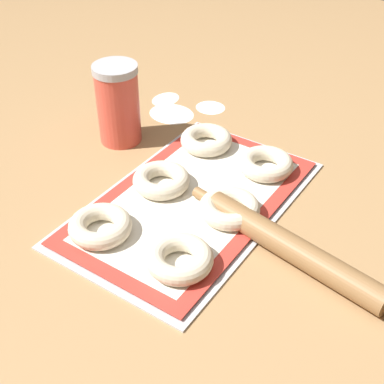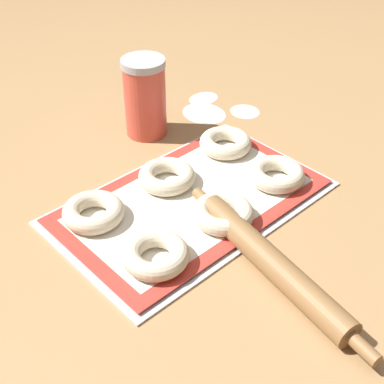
% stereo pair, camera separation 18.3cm
% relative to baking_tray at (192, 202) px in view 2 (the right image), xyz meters
% --- Properties ---
extents(ground_plane, '(2.80, 2.80, 0.00)m').
position_rel_baking_tray_xyz_m(ground_plane, '(-0.00, 0.01, -0.00)').
color(ground_plane, '#A87F51').
extents(baking_tray, '(0.52, 0.32, 0.01)m').
position_rel_baking_tray_xyz_m(baking_tray, '(0.00, 0.00, 0.00)').
color(baking_tray, silver).
rests_on(baking_tray, ground_plane).
extents(baking_mat, '(0.50, 0.30, 0.00)m').
position_rel_baking_tray_xyz_m(baking_mat, '(0.00, -0.00, 0.01)').
color(baking_mat, red).
rests_on(baking_mat, baking_tray).
extents(bagel_front_left, '(0.11, 0.11, 0.03)m').
position_rel_baking_tray_xyz_m(bagel_front_left, '(-0.16, -0.08, 0.02)').
color(bagel_front_left, beige).
rests_on(bagel_front_left, baking_mat).
extents(bagel_front_center, '(0.11, 0.11, 0.03)m').
position_rel_baking_tray_xyz_m(bagel_front_center, '(-0.00, -0.08, 0.02)').
color(bagel_front_center, beige).
rests_on(bagel_front_center, baking_mat).
extents(bagel_front_right, '(0.11, 0.11, 0.03)m').
position_rel_baking_tray_xyz_m(bagel_front_right, '(0.16, -0.07, 0.02)').
color(bagel_front_right, beige).
rests_on(bagel_front_right, baking_mat).
extents(bagel_back_left, '(0.11, 0.11, 0.03)m').
position_rel_baking_tray_xyz_m(bagel_back_left, '(-0.17, 0.08, 0.02)').
color(bagel_back_left, beige).
rests_on(bagel_back_left, baking_mat).
extents(bagel_back_center, '(0.11, 0.11, 0.03)m').
position_rel_baking_tray_xyz_m(bagel_back_center, '(-0.01, 0.07, 0.02)').
color(bagel_back_center, beige).
rests_on(bagel_back_center, baking_mat).
extents(bagel_back_right, '(0.11, 0.11, 0.03)m').
position_rel_baking_tray_xyz_m(bagel_back_right, '(0.17, 0.08, 0.02)').
color(bagel_back_right, beige).
rests_on(bagel_back_right, baking_mat).
extents(flour_canister, '(0.10, 0.10, 0.18)m').
position_rel_baking_tray_xyz_m(flour_canister, '(0.10, 0.26, 0.09)').
color(flour_canister, '#DB4C3D').
rests_on(flour_canister, ground_plane).
extents(rolling_pin, '(0.11, 0.45, 0.05)m').
position_rel_baking_tray_xyz_m(rolling_pin, '(-0.03, -0.22, 0.02)').
color(rolling_pin, olive).
rests_on(rolling_pin, ground_plane).
extents(flour_patch_near, '(0.10, 0.11, 0.00)m').
position_rel_baking_tray_xyz_m(flour_patch_near, '(0.26, 0.24, -0.00)').
color(flour_patch_near, white).
rests_on(flour_patch_near, ground_plane).
extents(flour_patch_far, '(0.07, 0.07, 0.00)m').
position_rel_baking_tray_xyz_m(flour_patch_far, '(0.34, 0.18, -0.00)').
color(flour_patch_far, white).
rests_on(flour_patch_far, ground_plane).
extents(flour_patch_side, '(0.08, 0.06, 0.00)m').
position_rel_baking_tray_xyz_m(flour_patch_side, '(0.32, 0.29, -0.00)').
color(flour_patch_side, white).
rests_on(flour_patch_side, ground_plane).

